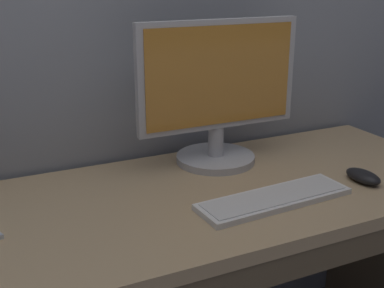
{
  "coord_description": "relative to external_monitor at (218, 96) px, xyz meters",
  "views": [
    {
      "loc": [
        -0.4,
        -1.08,
        1.29
      ],
      "look_at": [
        0.11,
        0.0,
        0.88
      ],
      "focal_mm": 46.65,
      "sensor_mm": 36.0,
      "label": 1
    }
  ],
  "objects": [
    {
      "name": "wired_keyboard",
      "position": [
        0.0,
        -0.31,
        -0.2
      ],
      "size": [
        0.42,
        0.14,
        0.02
      ],
      "color": "white",
      "rests_on": "desk"
    },
    {
      "name": "desk",
      "position": [
        -0.28,
        -0.19,
        -0.42
      ],
      "size": [
        1.85,
        0.63,
        0.74
      ],
      "color": "tan",
      "rests_on": "ground"
    },
    {
      "name": "external_monitor",
      "position": [
        0.0,
        0.0,
        0.0
      ],
      "size": [
        0.51,
        0.24,
        0.43
      ],
      "color": "#B7B7BC",
      "rests_on": "desk"
    },
    {
      "name": "computer_mouse",
      "position": [
        0.3,
        -0.3,
        -0.19
      ],
      "size": [
        0.07,
        0.12,
        0.03
      ],
      "primitive_type": "ellipsoid",
      "rotation": [
        0.0,
        0.0,
        0.07
      ],
      "color": "black",
      "rests_on": "desk"
    }
  ]
}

